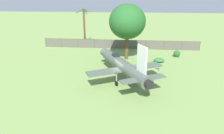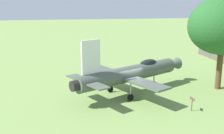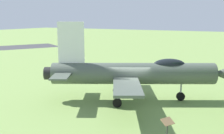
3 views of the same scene
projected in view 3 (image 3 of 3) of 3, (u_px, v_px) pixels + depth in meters
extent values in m
plane|color=#75934C|center=(133.00, 100.00, 18.35)|extent=(200.00, 200.00, 0.00)
cylinder|color=#4C564C|center=(133.00, 73.00, 17.98)|extent=(10.66, 6.61, 1.48)
cone|color=#4C564C|center=(223.00, 74.00, 17.93)|extent=(2.01, 1.87, 1.26)
cylinder|color=black|center=(49.00, 73.00, 18.03)|extent=(0.95, 1.07, 0.89)
ellipsoid|color=black|center=(169.00, 65.00, 17.84)|extent=(2.36, 1.83, 0.84)
cube|color=white|center=(71.00, 43.00, 17.61)|extent=(1.65, 0.97, 2.83)
cube|color=#4C564C|center=(124.00, 68.00, 20.77)|extent=(3.38, 4.41, 0.16)
cube|color=#4C564C|center=(127.00, 87.00, 15.27)|extent=(3.38, 4.41, 0.16)
cube|color=#4C564C|center=(69.00, 67.00, 19.61)|extent=(1.82, 2.11, 0.10)
cube|color=#4C564C|center=(61.00, 77.00, 16.38)|extent=(1.82, 2.11, 0.10)
cylinder|color=#A5A8AD|center=(181.00, 86.00, 18.12)|extent=(0.12, 0.12, 1.51)
cylinder|color=black|center=(181.00, 96.00, 18.27)|extent=(0.61, 0.44, 0.60)
cylinder|color=#A5A8AD|center=(117.00, 81.00, 19.58)|extent=(0.12, 0.12, 1.51)
cylinder|color=black|center=(117.00, 91.00, 19.72)|extent=(0.61, 0.44, 0.60)
cylinder|color=#A5A8AD|center=(117.00, 92.00, 16.74)|extent=(0.12, 0.12, 1.51)
cylinder|color=black|center=(117.00, 103.00, 16.89)|extent=(0.61, 0.44, 0.60)
cylinder|color=#333333|center=(167.00, 133.00, 12.16)|extent=(0.06, 0.06, 0.90)
cube|color=olive|center=(168.00, 121.00, 12.05)|extent=(0.63, 0.72, 0.25)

